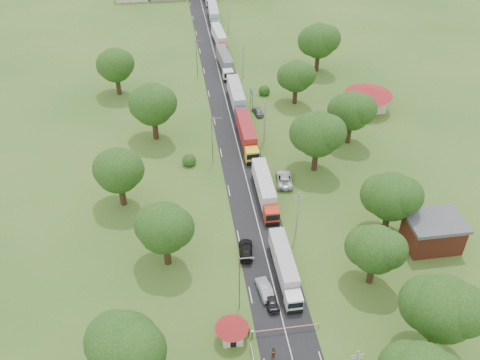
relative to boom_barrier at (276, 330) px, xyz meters
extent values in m
plane|color=#2D541C|center=(1.36, 25.00, -0.89)|extent=(260.00, 260.00, 0.00)
cube|color=black|center=(1.36, 45.00, -0.89)|extent=(8.00, 200.00, 0.04)
cylinder|color=slate|center=(-3.14, 0.00, -0.34)|extent=(0.20, 0.20, 1.10)
cube|color=slate|center=(-3.14, 0.00, 0.16)|extent=(0.35, 0.35, 0.25)
cylinder|color=red|center=(1.36, 0.00, 0.11)|extent=(9.00, 0.12, 0.12)
cylinder|color=slate|center=(5.86, 0.00, -0.39)|extent=(0.10, 0.10, 1.00)
cube|color=beige|center=(-5.84, 0.00, 0.31)|extent=(2.60, 2.60, 2.40)
cone|color=maroon|center=(-5.84, 0.00, 2.01)|extent=(4.40, 4.40, 1.10)
cube|color=black|center=(-4.53, 0.00, 0.51)|extent=(0.02, 1.20, 0.90)
cube|color=black|center=(-5.84, -1.31, 0.11)|extent=(0.80, 0.02, 1.90)
cylinder|color=slate|center=(6.56, 58.80, 1.11)|extent=(0.12, 0.12, 4.00)
cylinder|color=slate|center=(6.56, 61.20, 1.11)|extent=(0.12, 0.12, 4.00)
cube|color=#164798|center=(6.56, 60.00, 2.71)|extent=(0.06, 3.00, 1.00)
cube|color=silver|center=(6.56, 60.00, 2.71)|extent=(0.07, 3.10, 0.06)
cube|color=gray|center=(6.86, -10.00, 7.41)|extent=(1.60, 0.10, 0.10)
cube|color=gray|center=(6.86, -10.00, 6.91)|extent=(1.20, 0.10, 0.10)
cylinder|color=gray|center=(6.86, 18.00, 3.61)|extent=(0.24, 0.24, 9.00)
cube|color=gray|center=(6.86, 18.00, 7.41)|extent=(1.60, 0.10, 0.10)
cube|color=gray|center=(6.86, 18.00, 6.91)|extent=(1.20, 0.10, 0.10)
cylinder|color=gray|center=(6.86, 46.00, 3.61)|extent=(0.24, 0.24, 9.00)
cube|color=gray|center=(6.86, 46.00, 7.41)|extent=(1.60, 0.10, 0.10)
cube|color=gray|center=(6.86, 46.00, 6.91)|extent=(1.20, 0.10, 0.10)
cylinder|color=gray|center=(6.86, 74.00, 3.61)|extent=(0.24, 0.24, 9.00)
cube|color=gray|center=(6.86, 74.00, 7.41)|extent=(1.60, 0.10, 0.10)
cube|color=gray|center=(6.86, 74.00, 6.91)|extent=(1.20, 0.10, 0.10)
cylinder|color=gray|center=(6.86, 102.00, 3.61)|extent=(0.24, 0.24, 9.00)
cube|color=gray|center=(6.86, 102.00, 7.41)|extent=(1.60, 0.10, 0.10)
cube|color=gray|center=(6.86, 102.00, 6.91)|extent=(1.20, 0.10, 0.10)
cylinder|color=slate|center=(-4.14, 5.00, 4.11)|extent=(0.16, 0.16, 10.00)
cube|color=slate|center=(-3.24, 5.00, 8.81)|extent=(1.80, 0.10, 0.10)
cube|color=slate|center=(-2.44, 5.00, 8.66)|extent=(0.50, 0.22, 0.15)
cylinder|color=slate|center=(-4.14, 40.00, 4.11)|extent=(0.16, 0.16, 10.00)
cube|color=slate|center=(-3.24, 40.00, 8.81)|extent=(1.80, 0.10, 0.10)
cube|color=slate|center=(-2.44, 40.00, 8.66)|extent=(0.50, 0.22, 0.15)
cylinder|color=slate|center=(-4.14, 75.00, 4.11)|extent=(0.16, 0.16, 10.00)
cube|color=slate|center=(-3.24, 75.00, 8.81)|extent=(1.80, 0.10, 0.10)
cube|color=slate|center=(-2.44, 75.00, 8.66)|extent=(0.50, 0.22, 0.15)
cylinder|color=#382616|center=(19.36, -5.00, 1.38)|extent=(1.12, 1.12, 4.55)
sphere|color=black|center=(19.36, -5.00, 6.96)|extent=(8.40, 8.40, 8.40)
sphere|color=black|center=(20.86, -6.20, 7.86)|extent=(6.60, 6.60, 6.60)
sphere|color=black|center=(18.16, -3.50, 6.36)|extent=(7.20, 7.20, 7.20)
cylinder|color=#382616|center=(15.36, 7.00, 1.03)|extent=(1.04, 1.04, 3.85)
sphere|color=black|center=(15.36, 7.00, 5.71)|extent=(7.00, 7.00, 7.00)
sphere|color=black|center=(16.61, 6.00, 6.46)|extent=(5.50, 5.50, 5.50)
sphere|color=black|center=(14.36, 8.25, 5.21)|extent=(6.00, 6.00, 6.00)
cylinder|color=#382616|center=(21.36, 17.00, 1.21)|extent=(1.08, 1.08, 4.20)
sphere|color=black|center=(21.36, 17.00, 6.33)|extent=(7.70, 7.70, 7.70)
sphere|color=black|center=(22.73, 15.90, 7.16)|extent=(6.05, 6.05, 6.05)
sphere|color=black|center=(20.26, 18.38, 5.78)|extent=(6.60, 6.60, 6.60)
cylinder|color=#382616|center=(14.36, 35.00, 1.38)|extent=(1.12, 1.12, 4.55)
sphere|color=black|center=(14.36, 35.00, 6.96)|extent=(8.40, 8.40, 8.40)
sphere|color=black|center=(15.86, 33.80, 7.86)|extent=(6.60, 6.60, 6.60)
sphere|color=black|center=(13.16, 36.50, 6.36)|extent=(7.20, 7.20, 7.20)
cylinder|color=#382616|center=(23.36, 43.00, 1.21)|extent=(1.08, 1.08, 4.20)
sphere|color=black|center=(23.36, 43.00, 6.33)|extent=(7.70, 7.70, 7.70)
sphere|color=black|center=(24.73, 41.90, 7.16)|extent=(6.05, 6.05, 6.05)
sphere|color=black|center=(22.26, 44.38, 5.78)|extent=(6.60, 6.60, 6.60)
cylinder|color=#382616|center=(16.36, 60.00, 1.03)|extent=(1.04, 1.04, 3.85)
sphere|color=black|center=(16.36, 60.00, 5.71)|extent=(7.00, 7.00, 7.00)
sphere|color=black|center=(17.61, 59.00, 6.46)|extent=(5.50, 5.50, 5.50)
sphere|color=black|center=(15.36, 61.25, 5.21)|extent=(6.00, 6.00, 6.00)
cylinder|color=#382616|center=(25.36, 75.00, 1.38)|extent=(1.12, 1.12, 4.55)
sphere|color=black|center=(25.36, 75.00, 6.96)|extent=(8.40, 8.40, 8.40)
sphere|color=black|center=(26.86, 73.80, 7.86)|extent=(6.60, 6.60, 6.60)
sphere|color=black|center=(24.16, 76.50, 6.36)|extent=(7.20, 7.20, 7.20)
sphere|color=black|center=(-18.64, -5.00, 6.96)|extent=(8.40, 8.40, 8.40)
sphere|color=black|center=(-17.14, -6.20, 7.86)|extent=(6.60, 6.60, 6.60)
sphere|color=black|center=(-19.84, -3.50, 6.36)|extent=(7.20, 7.20, 7.20)
cylinder|color=#382616|center=(-13.64, 15.00, 1.21)|extent=(1.08, 1.08, 4.20)
sphere|color=black|center=(-13.64, 15.00, 6.33)|extent=(7.70, 7.70, 7.70)
sphere|color=black|center=(-12.27, 13.90, 7.16)|extent=(6.05, 6.05, 6.05)
sphere|color=black|center=(-14.74, 16.38, 5.78)|extent=(6.60, 6.60, 6.60)
cylinder|color=#382616|center=(-20.64, 30.00, 1.21)|extent=(1.08, 1.08, 4.20)
sphere|color=black|center=(-20.64, 30.00, 6.33)|extent=(7.70, 7.70, 7.70)
sphere|color=black|center=(-19.27, 28.90, 7.16)|extent=(6.05, 6.05, 6.05)
sphere|color=black|center=(-21.74, 31.38, 5.78)|extent=(6.60, 6.60, 6.60)
cylinder|color=#382616|center=(-14.64, 50.00, 1.38)|extent=(1.12, 1.12, 4.55)
sphere|color=black|center=(-14.64, 50.00, 6.96)|extent=(8.40, 8.40, 8.40)
sphere|color=black|center=(-13.14, 48.80, 7.86)|extent=(6.60, 6.60, 6.60)
sphere|color=black|center=(-15.84, 51.50, 6.36)|extent=(7.20, 7.20, 7.20)
cylinder|color=#382616|center=(-22.64, 70.00, 1.21)|extent=(1.08, 1.08, 4.20)
sphere|color=black|center=(-22.64, 70.00, 6.33)|extent=(7.70, 7.70, 7.70)
sphere|color=black|center=(-21.27, 68.90, 7.16)|extent=(6.05, 6.05, 6.05)
sphere|color=black|center=(-23.74, 71.38, 5.78)|extent=(6.60, 6.60, 6.60)
cube|color=maroon|center=(27.36, 13.00, 1.41)|extent=(8.00, 6.00, 4.60)
cube|color=#47494F|center=(27.36, 13.00, 4.01)|extent=(8.60, 6.60, 0.60)
cube|color=beige|center=(31.36, 55.00, 1.11)|extent=(7.00, 5.00, 4.00)
cone|color=maroon|center=(31.36, 55.00, 4.01)|extent=(10.08, 10.08, 1.80)
cube|color=white|center=(3.25, 3.93, 0.56)|extent=(2.26, 2.26, 2.34)
cube|color=black|center=(3.25, 2.79, 0.89)|extent=(2.16, 0.03, 1.03)
cube|color=slate|center=(3.25, 2.85, -0.38)|extent=(2.06, 0.26, 0.33)
cube|color=slate|center=(3.25, 10.49, -0.19)|extent=(2.20, 10.79, 0.28)
cube|color=#ADADB2|center=(3.25, 10.77, 1.50)|extent=(2.39, 11.07, 2.81)
cylinder|color=black|center=(3.25, 3.08, -0.42)|extent=(2.20, 0.94, 0.94)
cylinder|color=black|center=(3.25, 4.77, -0.42)|extent=(2.20, 0.94, 0.94)
cylinder|color=black|center=(3.25, 13.77, -0.42)|extent=(2.20, 0.94, 0.94)
cylinder|color=black|center=(3.25, 15.18, -0.42)|extent=(2.20, 0.94, 0.94)
cube|color=red|center=(3.63, 21.85, 0.62)|extent=(2.36, 2.36, 2.44)
cube|color=black|center=(3.63, 20.67, 0.96)|extent=(2.25, 0.04, 1.07)
cube|color=slate|center=(3.63, 20.73, -0.35)|extent=(2.15, 0.27, 0.34)
cube|color=slate|center=(3.63, 28.69, -0.16)|extent=(2.33, 11.25, 0.29)
cube|color=silver|center=(3.63, 28.98, 1.60)|extent=(2.53, 11.54, 2.93)
cylinder|color=black|center=(3.63, 20.97, -0.40)|extent=(2.30, 0.98, 0.98)
cylinder|color=black|center=(3.63, 22.73, -0.40)|extent=(2.30, 0.98, 0.98)
cylinder|color=black|center=(3.63, 32.11, -0.40)|extent=(2.30, 0.98, 0.98)
cylinder|color=black|center=(3.63, 33.57, -0.40)|extent=(2.30, 0.98, 0.98)
cube|color=yellow|center=(3.23, 39.17, 0.69)|extent=(2.47, 2.47, 2.55)
cube|color=black|center=(3.23, 37.93, 1.05)|extent=(2.35, 0.03, 1.12)
cube|color=slate|center=(3.23, 37.99, -0.33)|extent=(2.25, 0.26, 0.36)
cube|color=slate|center=(3.23, 46.32, -0.13)|extent=(2.41, 11.76, 0.31)
cube|color=maroon|center=(3.23, 46.62, 1.71)|extent=(2.62, 12.07, 3.06)
cylinder|color=black|center=(3.23, 38.25, -0.38)|extent=(2.40, 1.02, 1.02)
cylinder|color=black|center=(3.23, 40.08, -0.38)|extent=(2.40, 1.02, 1.02)
cylinder|color=black|center=(3.23, 49.89, -0.38)|extent=(2.40, 1.02, 1.02)
cylinder|color=black|center=(3.23, 51.43, -0.38)|extent=(2.40, 1.02, 1.02)
cube|color=navy|center=(3.34, 54.11, 0.72)|extent=(2.49, 2.49, 2.59)
cube|color=black|center=(3.34, 52.85, 1.08)|extent=(2.39, 0.02, 1.14)
cube|color=slate|center=(3.34, 52.92, -0.32)|extent=(2.28, 0.25, 0.36)
cube|color=slate|center=(3.34, 61.37, -0.11)|extent=(2.39, 11.93, 0.31)
cube|color=#ABABAF|center=(3.34, 61.68, 1.75)|extent=(2.60, 12.24, 3.11)
cylinder|color=black|center=(3.34, 53.18, -0.37)|extent=(2.44, 1.04, 1.04)
cylinder|color=black|center=(3.34, 55.04, -0.37)|extent=(2.44, 1.04, 1.04)
cylinder|color=black|center=(3.34, 65.00, -0.37)|extent=(2.44, 1.04, 1.04)
cylinder|color=black|center=(3.34, 66.55, -0.37)|extent=(2.44, 1.04, 1.04)
cube|color=white|center=(3.06, 73.14, 0.60)|extent=(2.46, 2.46, 2.40)
cube|color=black|center=(3.06, 71.98, 0.93)|extent=(2.20, 0.17, 1.06)
cube|color=slate|center=(3.06, 72.04, -0.36)|extent=(2.12, 0.39, 0.34)
cube|color=slate|center=(3.06, 79.86, -0.17)|extent=(2.96, 11.17, 0.29)
cube|color=#55575C|center=(3.06, 80.15, 1.56)|extent=(3.17, 11.47, 2.88)
cylinder|color=black|center=(3.06, 72.28, -0.41)|extent=(2.26, 0.96, 0.96)
cylinder|color=black|center=(3.06, 74.00, -0.41)|extent=(2.26, 0.96, 0.96)
cylinder|color=black|center=(3.06, 83.22, -0.41)|extent=(2.26, 0.96, 0.96)
cylinder|color=black|center=(3.06, 84.66, -0.41)|extent=(2.26, 0.96, 0.96)
cube|color=maroon|center=(3.37, 87.88, 0.60)|extent=(2.45, 2.45, 2.41)
cube|color=black|center=(3.37, 86.72, 0.94)|extent=(2.21, 0.16, 1.06)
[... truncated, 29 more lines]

